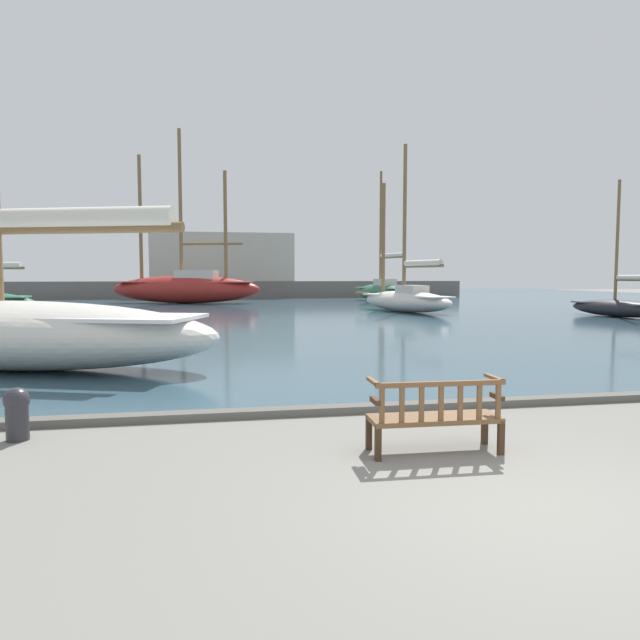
% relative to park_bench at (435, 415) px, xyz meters
% --- Properties ---
extents(ground_plane, '(160.00, 160.00, 0.00)m').
position_rel_park_bench_xyz_m(ground_plane, '(0.25, -1.65, -0.47)').
color(ground_plane, gray).
extents(harbor_water, '(100.00, 80.00, 0.08)m').
position_rel_park_bench_xyz_m(harbor_water, '(0.25, 42.35, -0.43)').
color(harbor_water, '#385666').
rests_on(harbor_water, ground).
extents(quay_edge_kerb, '(40.00, 0.30, 0.12)m').
position_rel_park_bench_xyz_m(quay_edge_kerb, '(0.25, 2.20, -0.41)').
color(quay_edge_kerb, '#5B5954').
rests_on(quay_edge_kerb, ground).
extents(park_bench, '(1.61, 0.57, 0.92)m').
position_rel_park_bench_xyz_m(park_bench, '(0.00, 0.00, 0.00)').
color(park_bench, '#3D2A19').
rests_on(park_bench, ground).
extents(sailboat_nearest_port, '(4.38, 9.25, 9.66)m').
position_rel_park_bench_xyz_m(sailboat_nearest_port, '(8.38, 25.28, 0.44)').
color(sailboat_nearest_port, silver).
rests_on(sailboat_nearest_port, harbor_water).
extents(sailboat_outer_port, '(11.61, 5.84, 10.90)m').
position_rel_park_bench_xyz_m(sailboat_outer_port, '(-7.17, 7.28, 0.60)').
color(sailboat_outer_port, silver).
rests_on(sailboat_outer_port, harbor_water).
extents(sailboat_distant_harbor, '(3.70, 7.74, 10.67)m').
position_rel_park_bench_xyz_m(sailboat_distant_harbor, '(11.05, 39.04, 0.52)').
color(sailboat_distant_harbor, '#2D6647').
rests_on(sailboat_distant_harbor, harbor_water).
extents(sailboat_outer_starboard, '(11.96, 6.03, 13.20)m').
position_rel_park_bench_xyz_m(sailboat_outer_starboard, '(-4.73, 38.56, 0.91)').
color(sailboat_outer_starboard, maroon).
rests_on(sailboat_outer_starboard, harbor_water).
extents(sailboat_far_port, '(2.39, 6.01, 6.97)m').
position_rel_park_bench_xyz_m(sailboat_far_port, '(17.73, 19.44, 0.15)').
color(sailboat_far_port, black).
rests_on(sailboat_far_port, harbor_water).
extents(mooring_bollard, '(0.33, 0.33, 0.70)m').
position_rel_park_bench_xyz_m(mooring_bollard, '(-5.20, 1.52, -0.08)').
color(mooring_bollard, '#2D2D33').
rests_on(mooring_bollard, ground).
extents(far_breakwater, '(42.85, 2.40, 6.25)m').
position_rel_park_bench_xyz_m(far_breakwater, '(-0.56, 48.52, 1.66)').
color(far_breakwater, '#66605B').
rests_on(far_breakwater, ground).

